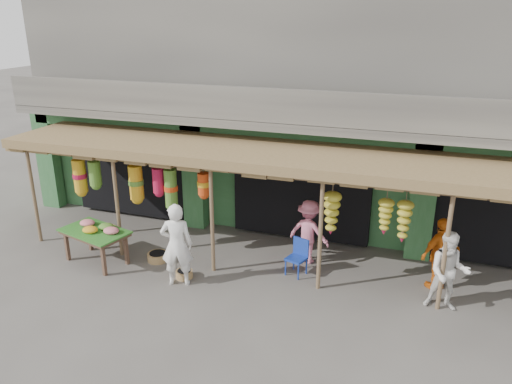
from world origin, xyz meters
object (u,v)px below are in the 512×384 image
(person_vendor, at_px, (441,254))
(blue_chair, at_px, (298,255))
(person_right, at_px, (449,272))
(person_shopper, at_px, (309,232))
(person_front, at_px, (177,245))
(flower_table, at_px, (96,232))

(person_vendor, bearing_deg, blue_chair, -32.90)
(person_right, relative_size, person_vendor, 1.02)
(person_right, bearing_deg, person_shopper, 158.37)
(person_front, xyz_separation_m, person_shopper, (2.50, 1.97, -0.17))
(flower_table, relative_size, person_vendor, 1.10)
(flower_table, relative_size, person_front, 0.95)
(person_front, bearing_deg, person_right, 169.74)
(person_right, height_order, person_vendor, person_right)
(person_right, xyz_separation_m, person_shopper, (-3.12, 1.10, -0.06))
(flower_table, xyz_separation_m, blue_chair, (4.73, 1.01, -0.31))
(flower_table, height_order, person_right, person_right)
(blue_chair, xyz_separation_m, person_front, (-2.41, -1.32, 0.48))
(blue_chair, distance_m, person_right, 3.26)
(person_right, bearing_deg, flower_table, -178.13)
(blue_chair, height_order, person_right, person_right)
(person_vendor, distance_m, person_shopper, 2.99)
(person_front, height_order, person_right, person_front)
(flower_table, height_order, blue_chair, flower_table)
(person_front, height_order, person_shopper, person_front)
(blue_chair, relative_size, person_vendor, 0.52)
(blue_chair, distance_m, person_shopper, 0.73)
(flower_table, relative_size, person_shopper, 1.16)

